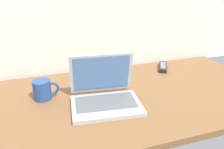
% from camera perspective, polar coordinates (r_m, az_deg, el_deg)
% --- Properties ---
extents(desk, '(1.60, 0.76, 0.03)m').
position_cam_1_polar(desk, '(1.13, 2.65, -5.96)').
color(desk, brown).
rests_on(desk, ground).
extents(laptop, '(0.33, 0.29, 0.22)m').
position_cam_1_polar(laptop, '(1.04, -1.90, -4.94)').
color(laptop, '#B2B5BA').
rests_on(laptop, desk).
extents(coffee_mug, '(0.12, 0.08, 0.09)m').
position_cam_1_polar(coffee_mug, '(1.12, -17.19, -3.72)').
color(coffee_mug, '#26478C').
rests_on(coffee_mug, desk).
extents(remote_control_near, '(0.12, 0.16, 0.02)m').
position_cam_1_polar(remote_control_near, '(1.48, 12.81, 1.89)').
color(remote_control_near, black).
rests_on(remote_control_near, desk).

